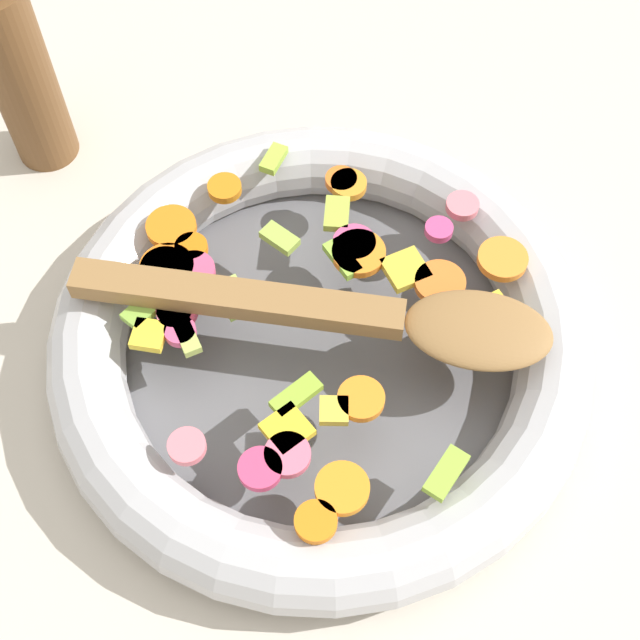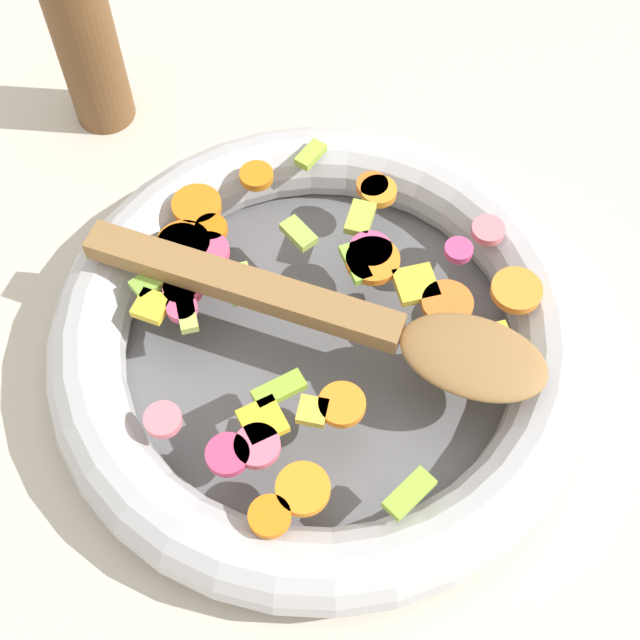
% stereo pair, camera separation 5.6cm
% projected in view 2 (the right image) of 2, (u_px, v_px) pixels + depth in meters
% --- Properties ---
extents(ground_plane, '(4.00, 4.00, 0.00)m').
position_uv_depth(ground_plane, '(320.00, 358.00, 0.60)').
color(ground_plane, beige).
extents(skillet, '(0.35, 0.35, 0.05)m').
position_uv_depth(skillet, '(320.00, 342.00, 0.58)').
color(skillet, slate).
rests_on(skillet, ground_plane).
extents(chopped_vegetables, '(0.29, 0.27, 0.01)m').
position_uv_depth(chopped_vegetables, '(301.00, 300.00, 0.56)').
color(chopped_vegetables, orange).
rests_on(chopped_vegetables, skillet).
extents(wooden_spoon, '(0.15, 0.29, 0.01)m').
position_uv_depth(wooden_spoon, '(360.00, 322.00, 0.54)').
color(wooden_spoon, olive).
rests_on(wooden_spoon, chopped_vegetables).
extents(pepper_mill, '(0.05, 0.05, 0.18)m').
position_uv_depth(pepper_mill, '(84.00, 34.00, 0.64)').
color(pepper_mill, brown).
rests_on(pepper_mill, ground_plane).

